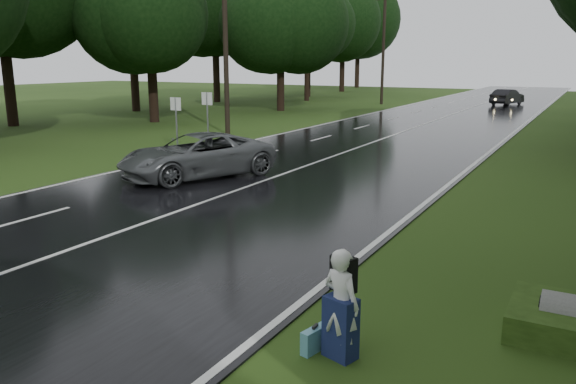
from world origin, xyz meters
name	(u,v)px	position (x,y,z in m)	size (l,w,h in m)	color
ground	(42,261)	(0.00, 0.00, 0.00)	(160.00, 160.00, 0.00)	#294414
road	(374,142)	(0.00, 20.00, 0.02)	(12.00, 140.00, 0.04)	black
lane_center	(374,142)	(0.00, 20.00, 0.04)	(0.12, 140.00, 0.01)	silver
grey_car	(197,155)	(-2.47, 8.52, 0.82)	(2.59, 5.61, 1.56)	#4F5254
far_car	(507,97)	(2.32, 49.56, 0.77)	(1.54, 4.42, 1.46)	black
hitchhiker	(341,307)	(7.10, -0.56, 0.76)	(0.68, 0.65, 1.63)	silver
suitcase	(315,339)	(6.72, -0.59, 0.18)	(0.15, 0.50, 0.36)	teal
utility_pole_mid	(228,134)	(-8.50, 19.11, 0.00)	(1.80, 0.28, 10.89)	black
utility_pole_far	(381,104)	(-8.50, 45.04, 0.00)	(1.80, 0.28, 10.74)	black
road_sign_a	(178,150)	(-7.20, 13.12, 0.00)	(0.59, 0.10, 2.47)	white
road_sign_b	(208,144)	(-7.20, 15.52, 0.00)	(0.62, 0.10, 2.59)	white
tree_left_d	(155,122)	(-16.79, 22.25, 0.00)	(8.05, 8.05, 12.58)	black
tree_left_e	(281,111)	(-13.54, 34.18, 0.00)	(7.70, 7.70, 12.02)	black
tree_left_f	(307,101)	(-17.03, 45.88, 0.00)	(8.99, 8.99, 14.05)	black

